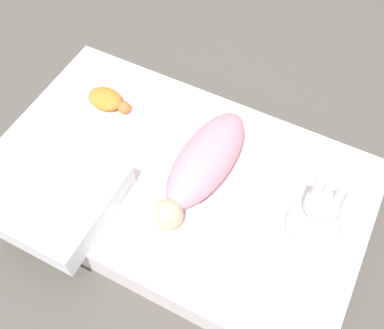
# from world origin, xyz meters

# --- Properties ---
(ground_plane) EXTENTS (12.00, 12.00, 0.00)m
(ground_plane) POSITION_xyz_m (0.00, 0.00, 0.00)
(ground_plane) COLOR #514C47
(bed_mattress) EXTENTS (1.36, 0.81, 0.13)m
(bed_mattress) POSITION_xyz_m (0.00, 0.00, 0.07)
(bed_mattress) COLOR white
(bed_mattress) RESTS_ON ground_plane
(burp_cloth) EXTENTS (0.25, 0.14, 0.02)m
(burp_cloth) POSITION_xyz_m (0.03, -0.15, 0.14)
(burp_cloth) COLOR white
(burp_cloth) RESTS_ON bed_mattress
(swaddled_baby) EXTENTS (0.21, 0.54, 0.14)m
(swaddled_baby) POSITION_xyz_m (0.08, 0.04, 0.20)
(swaddled_baby) COLOR pink
(swaddled_baby) RESTS_ON bed_mattress
(pillow) EXTENTS (0.36, 0.39, 0.10)m
(pillow) POSITION_xyz_m (-0.29, -0.29, 0.19)
(pillow) COLOR white
(pillow) RESTS_ON bed_mattress
(bunny_plush) EXTENTS (0.17, 0.17, 0.33)m
(bunny_plush) POSITION_xyz_m (0.49, -0.01, 0.25)
(bunny_plush) COLOR white
(bunny_plush) RESTS_ON bed_mattress
(turtle_plush) EXTENTS (0.18, 0.10, 0.06)m
(turtle_plush) POSITION_xyz_m (-0.40, 0.16, 0.17)
(turtle_plush) COLOR orange
(turtle_plush) RESTS_ON bed_mattress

